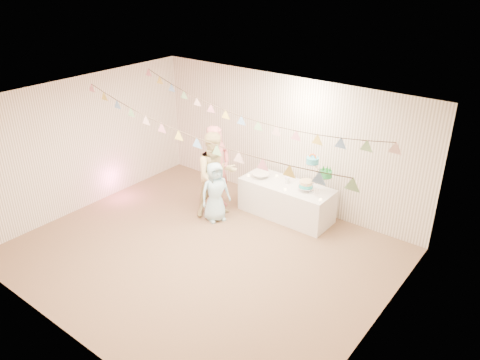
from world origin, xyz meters
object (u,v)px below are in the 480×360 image
Objects in this scene: table at (286,200)px; person_adult_b at (216,175)px; cake_stand at (315,171)px; person_child at (215,192)px; person_adult_a at (218,168)px.

table is 1.07× the size of person_adult_b.
cake_stand is at bearing 5.19° from table.
person_child is (0.13, -0.18, -0.25)m from person_adult_b.
person_adult_b is at bearing -150.67° from person_adult_a.
cake_stand is 0.58× the size of person_child.
table is 1.05× the size of person_adult_a.
person_child is at bearing -136.05° from table.
table is at bearing -21.75° from person_child.
person_adult_a is at bearing -156.35° from table.
person_adult_a is at bearing -161.62° from cake_stand.
person_child is at bearing -113.93° from person_adult_b.
person_child is (-1.53, -1.00, -0.51)m from cake_stand.
table is 1.39m from person_child.
table is at bearing -24.46° from person_adult_b.
person_adult_b is at bearing -145.19° from table.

